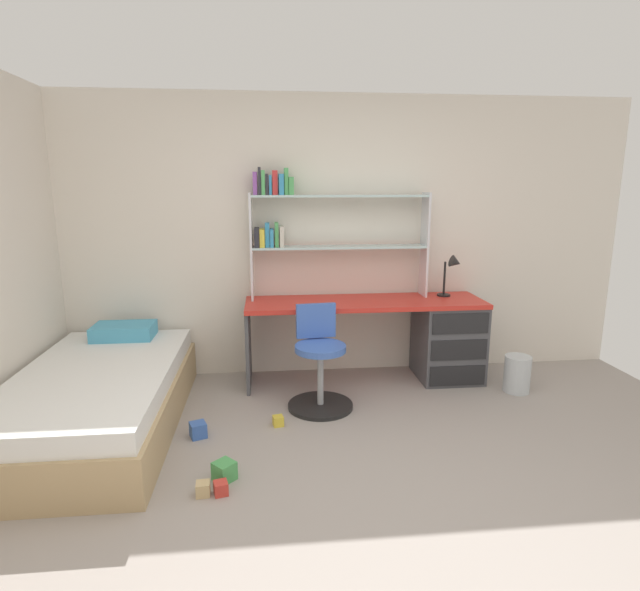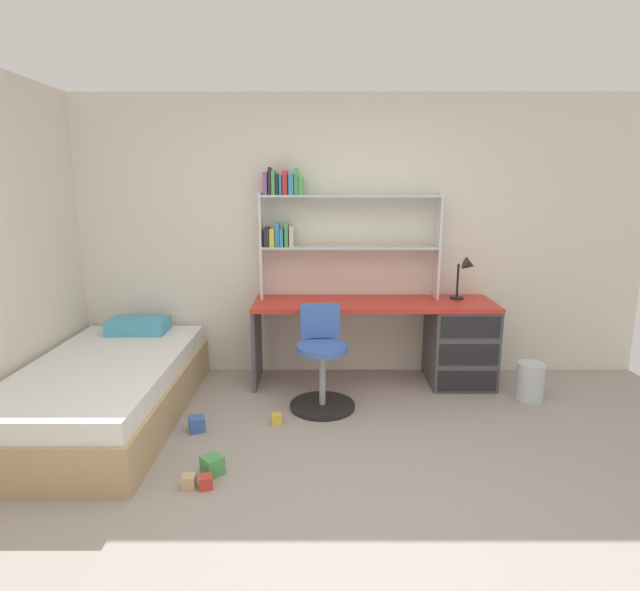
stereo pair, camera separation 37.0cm
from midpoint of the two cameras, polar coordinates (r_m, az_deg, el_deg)
ground_plane at (r=2.98m, az=6.90°, el=-23.71°), size 5.66×5.43×0.02m
room_shell at (r=3.66m, az=-13.10°, el=4.52°), size 5.66×5.43×2.52m
desk at (r=4.66m, az=15.25°, el=-4.62°), size 2.10×0.58×0.74m
bookshelf_hutch at (r=4.48m, az=2.57°, el=8.42°), size 1.58×0.22×1.14m
desk_lamp at (r=4.67m, az=18.33°, el=2.57°), size 0.20×0.17×0.38m
swivel_chair at (r=4.05m, az=2.87°, el=-8.15°), size 0.52×0.52×0.81m
bed_platform at (r=4.14m, az=-20.57°, el=-9.93°), size 1.10×2.05×0.57m
waste_bin at (r=4.63m, az=24.73°, el=-8.83°), size 0.22×0.22×0.32m
toy_block_natural_0 at (r=3.21m, az=-11.20°, el=-19.92°), size 0.08×0.08×0.08m
toy_block_blue_1 at (r=3.83m, az=-10.93°, el=-14.07°), size 0.14×0.14×0.11m
toy_block_green_2 at (r=3.30m, az=-8.74°, el=-18.43°), size 0.16×0.16×0.11m
toy_block_red_3 at (r=3.19m, az=-9.32°, el=-20.06°), size 0.09×0.09×0.08m
toy_block_yellow_4 at (r=3.87m, az=-2.12°, el=-13.75°), size 0.09×0.09×0.07m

